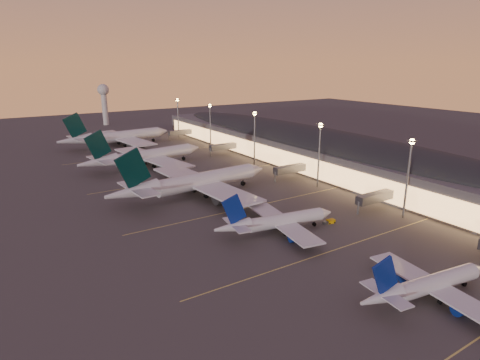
% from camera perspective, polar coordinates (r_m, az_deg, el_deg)
% --- Properties ---
extents(ground, '(700.00, 700.00, 0.00)m').
position_cam_1_polar(ground, '(114.96, 11.46, -8.82)').
color(ground, '#3F3D3A').
extents(airliner_narrow_south, '(35.39, 31.85, 12.64)m').
position_cam_1_polar(airliner_narrow_south, '(95.42, 25.04, -13.42)').
color(airliner_narrow_south, silver).
rests_on(airliner_narrow_south, ground).
extents(airliner_narrow_north, '(38.47, 34.72, 13.75)m').
position_cam_1_polar(airliner_narrow_north, '(118.32, 5.18, -5.92)').
color(airliner_narrow_north, silver).
rests_on(airliner_narrow_north, ground).
extents(airliner_wide_near, '(66.84, 61.08, 21.38)m').
position_cam_1_polar(airliner_wide_near, '(150.20, -6.56, -0.33)').
color(airliner_wide_near, silver).
rests_on(airliner_wide_near, ground).
extents(airliner_wide_mid, '(63.62, 58.60, 20.39)m').
position_cam_1_polar(airliner_wide_mid, '(197.59, -13.41, 3.28)').
color(airliner_wide_mid, silver).
rests_on(airliner_wide_mid, ground).
extents(airliner_wide_far, '(68.79, 63.16, 22.01)m').
position_cam_1_polar(airliner_wide_far, '(252.93, -17.07, 5.88)').
color(airliner_wide_far, silver).
rests_on(airliner_wide_far, ground).
extents(terminal_building, '(56.35, 255.00, 17.46)m').
position_cam_1_polar(terminal_building, '(203.37, 10.12, 4.85)').
color(terminal_building, '#525156').
rests_on(terminal_building, ground).
extents(light_masts, '(2.20, 217.20, 25.90)m').
position_cam_1_polar(light_masts, '(179.63, 5.74, 6.38)').
color(light_masts, slate).
rests_on(light_masts, ground).
extents(radar_tower, '(9.00, 9.00, 32.50)m').
position_cam_1_polar(radar_tower, '(345.13, -18.80, 11.04)').
color(radar_tower, silver).
rests_on(radar_tower, ground).
extents(lane_markings, '(90.00, 180.36, 0.00)m').
position_cam_1_polar(lane_markings, '(143.92, 0.40, -3.26)').
color(lane_markings, '#D8C659').
rests_on(lane_markings, ground).
extents(baggage_tug_c, '(4.09, 2.01, 1.18)m').
position_cam_1_polar(baggage_tug_c, '(128.92, 12.59, -5.80)').
color(baggage_tug_c, '#D8A806').
rests_on(baggage_tug_c, ground).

